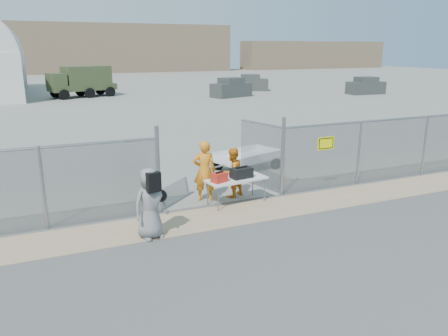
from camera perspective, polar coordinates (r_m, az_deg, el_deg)
name	(u,v)px	position (r m, az deg, el deg)	size (l,w,h in m)	color
ground	(254,227)	(11.62, 3.90, -7.66)	(160.00, 160.00, 0.00)	#484848
tarmac_inside	(84,90)	(51.94, -17.82, 9.66)	(160.00, 80.00, 0.01)	gray
dirt_strip	(238,214)	(12.45, 1.81, -5.99)	(44.00, 1.60, 0.01)	tan
distant_hills	(89,48)	(88.06, -17.19, 14.71)	(140.00, 6.00, 9.00)	#7F684F
chain_link_fence	(224,168)	(12.97, 0.00, 0.00)	(40.00, 0.20, 2.20)	gray
folding_table	(236,191)	(13.16, 1.61, -3.00)	(1.84, 0.77, 0.78)	white
orange_bag	(219,177)	(12.65, -0.61, -1.24)	(0.44, 0.29, 0.27)	red
black_duffel	(241,173)	(13.07, 2.29, -0.63)	(0.64, 0.37, 0.31)	black
security_worker_left	(204,171)	(13.25, -2.57, -0.39)	(0.69, 0.45, 1.88)	orange
security_worker_right	(232,173)	(13.63, 1.09, -0.61)	(0.76, 0.59, 1.57)	orange
visitor	(150,203)	(10.80, -9.58, -4.58)	(0.87, 0.57, 1.78)	gray
utility_trailer	(247,160)	(16.82, 3.05, 1.07)	(3.20, 1.65, 0.78)	white
military_truck	(82,82)	(44.33, -18.02, 10.65)	(6.06, 2.24, 2.89)	#3F4A29
parked_vehicle_near	(231,88)	(42.38, 0.94, 10.45)	(3.94, 1.78, 1.78)	#3D413D
parked_vehicle_mid	(250,83)	(48.96, 3.44, 11.06)	(3.81, 1.72, 1.72)	#3D413D
parked_vehicle_far	(366,86)	(47.35, 18.02, 10.18)	(3.75, 1.70, 1.70)	#3D413D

